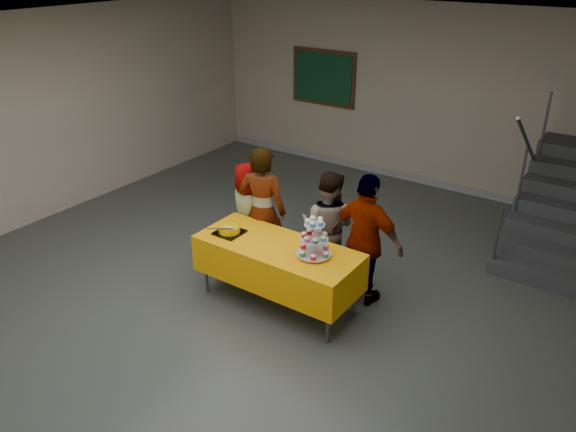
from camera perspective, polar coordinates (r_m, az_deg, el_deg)
name	(u,v)px	position (r m, az deg, el deg)	size (l,w,h in m)	color
room_shell	(220,134)	(5.45, -6.90, 8.24)	(10.00, 10.04, 3.02)	#4C514C
bake_table	(278,262)	(6.31, -1.04, -4.69)	(1.88, 0.78, 0.77)	#595960
cupcake_stand	(314,240)	(5.92, 2.69, -2.47)	(0.38, 0.38, 0.44)	silver
bear_cake	(229,229)	(6.47, -5.99, -1.28)	(0.32, 0.36, 0.12)	black
schoolchild_a	(249,214)	(7.11, -4.00, 0.16)	(0.68, 0.44, 1.38)	slate
schoolchild_b	(262,211)	(6.86, -2.65, 0.47)	(0.60, 0.40, 1.65)	slate
schoolchild_c	(328,227)	(6.75, 4.06, -1.13)	(0.69, 0.54, 1.42)	slate
schoolchild_d	(366,241)	(6.33, 7.94, -2.50)	(0.92, 0.38, 1.57)	slate
staircase	(571,209)	(8.66, 26.85, 0.64)	(1.30, 2.40, 2.04)	#424447
noticeboard	(323,78)	(10.53, 3.62, 13.84)	(1.30, 0.05, 1.00)	#472B16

